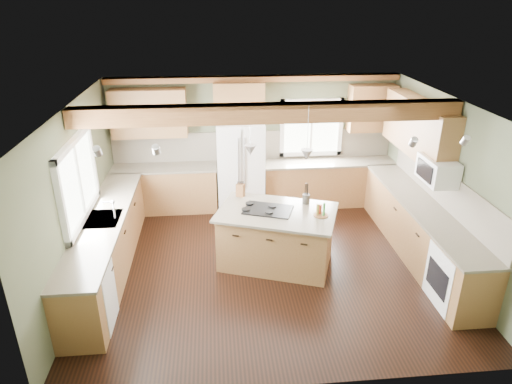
{
  "coord_description": "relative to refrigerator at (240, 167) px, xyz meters",
  "views": [
    {
      "loc": [
        -0.78,
        -6.23,
        4.04
      ],
      "look_at": [
        -0.17,
        0.3,
        1.15
      ],
      "focal_mm": 32.0,
      "sensor_mm": 36.0,
      "label": 1
    }
  ],
  "objects": [
    {
      "name": "counter_back_left",
      "position": [
        -1.49,
        0.08,
        0.0
      ],
      "size": [
        2.06,
        0.64,
        0.04
      ],
      "primitive_type": "cube",
      "color": "#484134",
      "rests_on": "base_cab_back_left"
    },
    {
      "name": "faucet",
      "position": [
        -2.02,
        -2.07,
        0.15
      ],
      "size": [
        0.02,
        0.02,
        0.28
      ],
      "primitive_type": "cylinder",
      "color": "#B2B2B7",
      "rests_on": "sink"
    },
    {
      "name": "counter_back_right",
      "position": [
        1.79,
        0.08,
        0.0
      ],
      "size": [
        2.66,
        0.64,
        0.04
      ],
      "primitive_type": "cube",
      "color": "#484134",
      "rests_on": "base_cab_back_right"
    },
    {
      "name": "backsplash_right",
      "position": [
        3.08,
        -2.07,
        0.31
      ],
      "size": [
        0.03,
        3.7,
        0.58
      ],
      "primitive_type": "cube",
      "color": "brown",
      "rests_on": "wall_right"
    },
    {
      "name": "wall_right",
      "position": [
        3.1,
        -2.12,
        0.4
      ],
      "size": [
        0.0,
        5.0,
        5.0
      ],
      "primitive_type": "plane",
      "rotation": [
        1.57,
        0.0,
        -1.57
      ],
      "color": "#49523A",
      "rests_on": "ground"
    },
    {
      "name": "sink",
      "position": [
        -2.2,
        -2.07,
        0.01
      ],
      "size": [
        0.5,
        0.65,
        0.03
      ],
      "primitive_type": "cube",
      "color": "#262628",
      "rests_on": "counter_left"
    },
    {
      "name": "wall_left",
      "position": [
        -2.5,
        -2.12,
        0.4
      ],
      "size": [
        0.0,
        5.0,
        5.0
      ],
      "primitive_type": "plane",
      "rotation": [
        1.57,
        0.0,
        1.57
      ],
      "color": "#49523A",
      "rests_on": "ground"
    },
    {
      "name": "bottle_tray",
      "position": [
        1.08,
        -2.28,
        0.12
      ],
      "size": [
        0.31,
        0.31,
        0.21
      ],
      "primitive_type": null,
      "rotation": [
        0.0,
        0.0,
        -0.59
      ],
      "color": "brown",
      "rests_on": "island_top"
    },
    {
      "name": "ceiling_beam",
      "position": [
        0.3,
        -2.07,
        1.57
      ],
      "size": [
        5.55,
        0.26,
        0.26
      ],
      "primitive_type": "cube",
      "color": "#5A3319",
      "rests_on": "ceiling"
    },
    {
      "name": "upper_cab_right",
      "position": [
        2.92,
        -1.22,
        1.05
      ],
      "size": [
        0.35,
        2.2,
        0.9
      ],
      "primitive_type": "cube",
      "color": "brown",
      "rests_on": "wall_right"
    },
    {
      "name": "knife_block",
      "position": [
        -0.09,
        -1.45,
        0.13
      ],
      "size": [
        0.16,
        0.15,
        0.22
      ],
      "primitive_type": "cube",
      "rotation": [
        0.0,
        0.0,
        -0.52
      ],
      "color": "brown",
      "rests_on": "island_top"
    },
    {
      "name": "counter_left",
      "position": [
        -2.2,
        -2.07,
        0.0
      ],
      "size": [
        0.64,
        3.74,
        0.04
      ],
      "primitive_type": "cube",
      "color": "#484134",
      "rests_on": "base_cab_left"
    },
    {
      "name": "pendant_right",
      "position": [
        0.83,
        -2.21,
        0.98
      ],
      "size": [
        0.18,
        0.18,
        0.16
      ],
      "primitive_type": "cone",
      "rotation": [
        3.14,
        0.0,
        0.0
      ],
      "color": "#B2B2B7",
      "rests_on": "ceiling"
    },
    {
      "name": "window_back",
      "position": [
        1.45,
        0.36,
        0.65
      ],
      "size": [
        1.1,
        0.04,
        1.0
      ],
      "primitive_type": "cube",
      "color": "white",
      "rests_on": "wall_back"
    },
    {
      "name": "dishwasher",
      "position": [
        -2.19,
        -3.37,
        -0.47
      ],
      "size": [
        0.6,
        0.6,
        0.84
      ],
      "primitive_type": "cube",
      "color": "white",
      "rests_on": "floor"
    },
    {
      "name": "island_top",
      "position": [
        0.44,
        -2.07,
        0.0
      ],
      "size": [
        2.08,
        1.69,
        0.04
      ],
      "primitive_type": "cube",
      "rotation": [
        0.0,
        0.0,
        -0.35
      ],
      "color": "#484134",
      "rests_on": "island"
    },
    {
      "name": "soffit_trim",
      "position": [
        0.3,
        0.28,
        1.64
      ],
      "size": [
        5.55,
        0.2,
        0.1
      ],
      "primitive_type": "cube",
      "color": "#5A3319",
      "rests_on": "ceiling"
    },
    {
      "name": "upper_cab_over_fridge",
      "position": [
        -0.0,
        0.21,
        1.25
      ],
      "size": [
        0.96,
        0.35,
        0.7
      ],
      "primitive_type": "cube",
      "color": "brown",
      "rests_on": "wall_back"
    },
    {
      "name": "upper_cab_back_corner",
      "position": [
        2.6,
        0.21,
        1.05
      ],
      "size": [
        0.9,
        0.35,
        0.9
      ],
      "primitive_type": "cube",
      "color": "brown",
      "rests_on": "wall_back"
    },
    {
      "name": "backsplash_back",
      "position": [
        0.3,
        0.36,
        0.31
      ],
      "size": [
        5.58,
        0.03,
        0.58
      ],
      "primitive_type": "cube",
      "color": "brown",
      "rests_on": "wall_back"
    },
    {
      "name": "cooktop",
      "position": [
        0.3,
        -2.02,
        0.03
      ],
      "size": [
        0.85,
        0.71,
        0.02
      ],
      "primitive_type": "cube",
      "rotation": [
        0.0,
        0.0,
        -0.35
      ],
      "color": "black",
      "rests_on": "island_top"
    },
    {
      "name": "utensil_crock",
      "position": [
        0.94,
        -1.83,
        0.1
      ],
      "size": [
        0.16,
        0.16,
        0.16
      ],
      "primitive_type": "cylinder",
      "rotation": [
        0.0,
        0.0,
        -0.68
      ],
      "color": "#423B35",
      "rests_on": "island_top"
    },
    {
      "name": "base_cab_back_right",
      "position": [
        1.79,
        0.08,
        -0.46
      ],
      "size": [
        2.62,
        0.6,
        0.88
      ],
      "primitive_type": "cube",
      "color": "brown",
      "rests_on": "floor"
    },
    {
      "name": "island",
      "position": [
        0.44,
        -2.07,
        -0.46
      ],
      "size": [
        1.94,
        1.54,
        0.88
      ],
      "primitive_type": "cube",
      "rotation": [
        0.0,
        0.0,
        -0.35
      ],
      "color": "brown",
      "rests_on": "floor"
    },
    {
      "name": "refrigerator",
      "position": [
        0.0,
        0.0,
        0.0
      ],
      "size": [
        0.9,
        0.74,
        1.8
      ],
      "primitive_type": "cube",
      "color": "white",
      "rests_on": "floor"
    },
    {
      "name": "oven",
      "position": [
        2.79,
        -3.37,
        -0.47
      ],
      "size": [
        0.6,
        0.72,
        0.84
      ],
      "primitive_type": "cube",
      "color": "white",
      "rests_on": "floor"
    },
    {
      "name": "window_left",
      "position": [
        -2.48,
        -2.07,
        0.65
      ],
      "size": [
        0.04,
        1.6,
        1.05
      ],
      "primitive_type": "cube",
      "color": "white",
      "rests_on": "wall_left"
    },
    {
      "name": "upper_cab_back_left",
      "position": [
        -1.69,
        0.21,
        1.05
      ],
      "size": [
        1.4,
        0.35,
        0.9
      ],
      "primitive_type": "cube",
      "color": "brown",
      "rests_on": "wall_back"
    },
    {
      "name": "microwave",
      "position": [
        2.88,
        -2.17,
        0.65
      ],
      "size": [
        0.4,
        0.7,
        0.38
      ],
      "primitive_type": "cube",
      "color": "white",
      "rests_on": "wall_right"
    },
    {
      "name": "counter_right",
      "position": [
        2.8,
        -2.07,
        0.0
      ],
      "size": [
        0.64,
        3.74,
        0.04
      ],
      "primitive_type": "cube",
      "color": "#484134",
      "rests_on": "base_cab_right"
    },
    {
      "name": "pendant_left",
      "position": [
        0.04,
        -1.93,
        0.98
      ],
      "size": [
        0.18,
        0.18,
        0.16
      ],
      "primitive_type": "cone",
      "rotation": [
        3.14,
        0.0,
        0.0
      ],
      "color": "#B2B2B7",
      "rests_on": "ceiling"
    },
    {
      "name": "floor",
      "position": [
        0.3,
        -2.12,
        -0.9
      ],
      "size": [
        5.6,
        5.6,
        0.0
      ],
      "primitive_type": "plane",
      "color": "black",
      "rests_on": "ground"
    },
    {
      "name": "wall_back",
      "position": [
        0.3,
        0.38,
        0.4
      ],
      "size": [
        5.6,
        0.0,
        5.6
      ],
      "primitive_type": "plane",
      "rotation": [
        1.57,
        0.0,
        0.0
      ],
      "color": "#49523A",
      "rests_on": "ground"
    },
    {
      "name": "ceiling",
      "position": [
        0.3,
        -2.12,
        1.7
      ],
      "size": [
        5.6,
        5.6,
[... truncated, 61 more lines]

